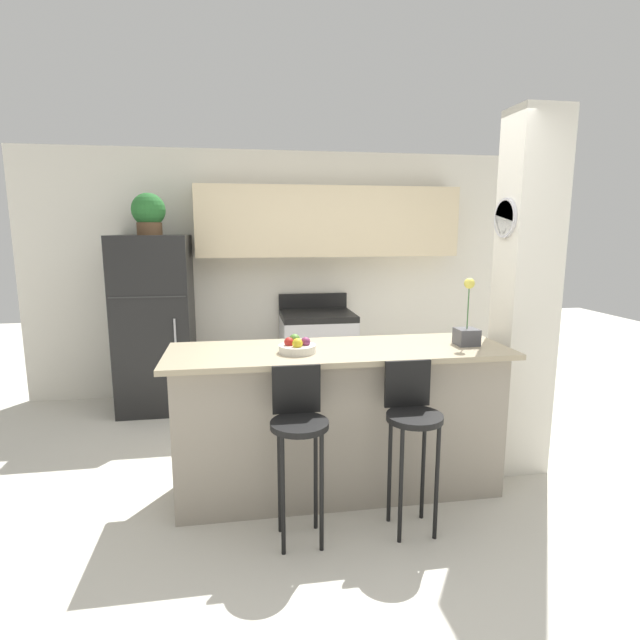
% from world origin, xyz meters
% --- Properties ---
extents(ground_plane, '(14.00, 14.00, 0.00)m').
position_xyz_m(ground_plane, '(0.00, 0.00, 0.00)').
color(ground_plane, beige).
extents(wall_back, '(5.60, 0.38, 2.55)m').
position_xyz_m(wall_back, '(0.13, 2.17, 1.51)').
color(wall_back, silver).
rests_on(wall_back, ground_plane).
extents(pillar_right, '(0.38, 0.32, 2.55)m').
position_xyz_m(pillar_right, '(1.36, 0.12, 1.28)').
color(pillar_right, silver).
rests_on(pillar_right, ground_plane).
extents(counter_bar, '(2.22, 0.71, 0.98)m').
position_xyz_m(counter_bar, '(0.00, 0.00, 0.50)').
color(counter_bar, gray).
rests_on(counter_bar, ground_plane).
extents(refrigerator, '(0.70, 0.70, 1.70)m').
position_xyz_m(refrigerator, '(-1.45, 1.85, 0.85)').
color(refrigerator, black).
rests_on(refrigerator, ground_plane).
extents(stove_range, '(0.74, 0.66, 1.07)m').
position_xyz_m(stove_range, '(0.15, 1.88, 0.46)').
color(stove_range, silver).
rests_on(stove_range, ground_plane).
extents(bar_stool_left, '(0.32, 0.32, 1.00)m').
position_xyz_m(bar_stool_left, '(-0.33, -0.50, 0.66)').
color(bar_stool_left, black).
rests_on(bar_stool_left, ground_plane).
extents(bar_stool_right, '(0.32, 0.32, 1.00)m').
position_xyz_m(bar_stool_right, '(0.33, -0.50, 0.66)').
color(bar_stool_right, black).
rests_on(bar_stool_right, ground_plane).
extents(potted_plant_on_fridge, '(0.31, 0.31, 0.39)m').
position_xyz_m(potted_plant_on_fridge, '(-1.45, 1.85, 1.90)').
color(potted_plant_on_fridge, brown).
rests_on(potted_plant_on_fridge, refrigerator).
extents(orchid_vase, '(0.14, 0.14, 0.45)m').
position_xyz_m(orchid_vase, '(0.86, -0.04, 1.09)').
color(orchid_vase, '#4C4C51').
rests_on(orchid_vase, counter_bar).
extents(fruit_bowl, '(0.23, 0.23, 0.11)m').
position_xyz_m(fruit_bowl, '(-0.28, -0.07, 1.02)').
color(fruit_bowl, silver).
rests_on(fruit_bowl, counter_bar).
extents(trash_bin, '(0.28, 0.28, 0.38)m').
position_xyz_m(trash_bin, '(-0.87, 1.61, 0.19)').
color(trash_bin, black).
rests_on(trash_bin, ground_plane).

